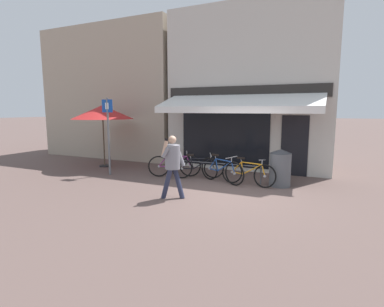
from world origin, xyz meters
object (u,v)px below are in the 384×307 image
Objects in this scene: bicycle_blue at (221,170)px; pedestrian_adult at (172,160)px; bicycle_black at (198,167)px; bicycle_orange at (248,173)px; bicycle_purple at (174,165)px; litter_bin at (280,168)px; cafe_parasol at (103,112)px; parking_sign at (108,129)px.

pedestrian_adult is (-0.58, -2.15, 0.60)m from bicycle_blue.
bicycle_black is 1.75m from bicycle_orange.
bicycle_purple is 0.84m from bicycle_black.
bicycle_black is at bearing -18.92° from bicycle_purple.
pedestrian_adult is (-1.43, -2.17, 0.62)m from bicycle_orange.
cafe_parasol is at bearing 177.99° from litter_bin.
bicycle_orange is 1.57× the size of litter_bin.
bicycle_purple is at bearing -176.46° from litter_bin.
bicycle_orange is at bearing -33.52° from bicycle_black.
cafe_parasol is (-6.04, 0.54, 1.81)m from bicycle_orange.
litter_bin is 0.46× the size of cafe_parasol.
pedestrian_adult reaches higher than bicycle_orange.
bicycle_black is 0.96× the size of bicycle_blue.
bicycle_blue is (0.90, -0.20, 0.02)m from bicycle_black.
cafe_parasol reaches higher than bicycle_purple.
bicycle_orange is at bearing -5.13° from cafe_parasol.
bicycle_blue is at bearing -170.01° from bicycle_orange.
bicycle_blue is at bearing -6.16° from cafe_parasol.
pedestrian_adult is at bearing -109.80° from bicycle_black.
pedestrian_adult is at bearing -24.94° from parking_sign.
bicycle_blue is (1.73, -0.10, 0.00)m from bicycle_purple.
parking_sign reaches higher than bicycle_purple.
bicycle_purple is at bearing -160.41° from bicycle_blue.
bicycle_purple is 2.60m from pedestrian_adult.
bicycle_purple is 1.74m from bicycle_blue.
parking_sign is (-2.24, -0.67, 1.24)m from bicycle_purple.
parking_sign reaches higher than bicycle_black.
bicycle_orange is at bearing -161.83° from litter_bin.
bicycle_orange is 5.02m from parking_sign.
bicycle_black is 0.91× the size of bicycle_orange.
cafe_parasol is (-6.94, 0.24, 1.62)m from litter_bin.
litter_bin is at bearing -25.04° from bicycle_black.
bicycle_black is (0.84, 0.10, -0.02)m from bicycle_purple.
bicycle_purple is at bearing 159.46° from bicycle_black.
parking_sign is 1.75m from cafe_parasol.
pedestrian_adult is 0.67× the size of cafe_parasol.
parking_sign is (-4.82, -0.59, 1.26)m from bicycle_orange.
litter_bin is 0.42× the size of parking_sign.
bicycle_purple is 2.58m from bicycle_orange.
parking_sign reaches higher than litter_bin.
bicycle_blue reaches higher than bicycle_purple.
bicycle_orange is (2.58, -0.08, -0.02)m from bicycle_purple.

